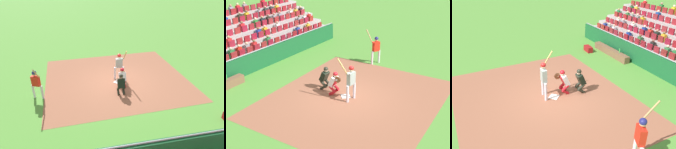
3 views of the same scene
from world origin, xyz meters
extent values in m
plane|color=#4F8A35|center=(0.00, 0.00, 0.00)|extent=(160.00, 160.00, 0.00)
cube|color=#92573F|center=(0.00, 0.50, 0.00)|extent=(9.51, 8.19, 0.01)
cube|color=white|center=(0.00, 0.00, 0.02)|extent=(0.62, 0.62, 0.02)
cylinder|color=silver|center=(-0.09, 0.44, 0.43)|extent=(0.14, 0.14, 0.87)
cylinder|color=silver|center=(0.44, 0.39, 0.43)|extent=(0.14, 0.14, 0.87)
cube|color=#929E9B|center=(0.17, 0.41, 1.17)|extent=(0.45, 0.26, 0.61)
sphere|color=beige|center=(0.17, 0.41, 1.63)|extent=(0.22, 0.22, 0.22)
sphere|color=#AF1A1A|center=(0.17, 0.41, 1.69)|extent=(0.25, 0.25, 0.25)
cylinder|color=#929E9B|center=(0.22, 0.38, 1.46)|extent=(0.47, 0.18, 0.14)
cylinder|color=#929E9B|center=(0.39, 0.37, 1.46)|extent=(0.18, 0.16, 0.13)
cylinder|color=tan|center=(0.46, 0.08, 1.83)|extent=(0.11, 0.56, 0.73)
sphere|color=black|center=(0.44, 0.34, 1.49)|extent=(0.06, 0.06, 0.06)
cylinder|color=red|center=(-0.02, -0.61, 0.15)|extent=(0.14, 0.38, 0.34)
cylinder|color=red|center=(-0.02, -0.61, 0.37)|extent=(0.14, 0.38, 0.33)
cylinder|color=red|center=(0.30, -0.60, 0.15)|extent=(0.14, 0.38, 0.34)
cylinder|color=red|center=(0.30, -0.60, 0.37)|extent=(0.14, 0.38, 0.33)
cube|color=white|center=(0.14, -0.64, 0.73)|extent=(0.42, 0.45, 0.60)
cube|color=red|center=(0.14, -0.52, 0.73)|extent=(0.38, 0.24, 0.44)
sphere|color=beige|center=(0.14, -0.52, 1.09)|extent=(0.22, 0.22, 0.22)
cube|color=black|center=(0.14, -0.52, 1.09)|extent=(0.20, 0.12, 0.20)
sphere|color=red|center=(0.14, -0.52, 1.15)|extent=(0.24, 0.24, 0.24)
cylinder|color=brown|center=(0.26, -0.30, 0.95)|extent=(0.07, 0.30, 0.30)
cylinder|color=white|center=(0.29, -0.48, 0.88)|extent=(0.16, 0.40, 0.22)
cylinder|color=#26271D|center=(-0.27, -1.35, 0.15)|extent=(0.16, 0.39, 0.34)
cylinder|color=#26271D|center=(-0.27, -1.35, 0.37)|extent=(0.16, 0.39, 0.33)
cylinder|color=#26271D|center=(0.05, -1.36, 0.15)|extent=(0.16, 0.39, 0.34)
cylinder|color=#26271D|center=(0.05, -1.36, 0.37)|extent=(0.16, 0.39, 0.33)
cube|color=black|center=(-0.11, -1.39, 0.73)|extent=(0.44, 0.46, 0.60)
cube|color=#26271D|center=(-0.11, -1.27, 0.73)|extent=(0.39, 0.25, 0.44)
sphere|color=#C8A78E|center=(-0.11, -1.28, 1.09)|extent=(0.22, 0.22, 0.22)
cube|color=black|center=(-0.11, -1.28, 1.09)|extent=(0.20, 0.12, 0.20)
sphere|color=#26271D|center=(-0.11, -1.28, 1.15)|extent=(0.24, 0.24, 0.24)
cylinder|color=gray|center=(0.00, -6.28, 1.20)|extent=(15.53, 0.07, 0.07)
cube|color=brown|center=(3.43, -5.73, 0.22)|extent=(3.50, 0.40, 0.44)
cylinder|color=green|center=(2.61, -5.82, 0.58)|extent=(0.07, 0.07, 0.28)
cylinder|color=silver|center=(-5.09, -0.75, 0.42)|extent=(0.17, 0.17, 0.83)
cylinder|color=silver|center=(-4.59, -0.98, 0.42)|extent=(0.17, 0.17, 0.83)
cube|color=red|center=(-4.84, -0.86, 1.13)|extent=(0.49, 0.38, 0.59)
sphere|color=tan|center=(-4.84, -0.86, 1.57)|extent=(0.22, 0.22, 0.22)
sphere|color=navy|center=(-4.84, -0.86, 1.63)|extent=(0.24, 0.24, 0.24)
cylinder|color=red|center=(-4.80, -0.91, 1.41)|extent=(0.45, 0.32, 0.14)
cylinder|color=red|center=(-4.64, -0.98, 1.41)|extent=(0.17, 0.17, 0.13)
cylinder|color=tan|center=(-4.67, -1.28, 1.78)|extent=(0.20, 0.57, 0.73)
sphere|color=black|center=(-4.60, -1.02, 1.44)|extent=(0.06, 0.06, 0.06)
camera|label=1|loc=(-2.61, -11.00, 6.65)|focal=32.06mm
camera|label=2|loc=(11.87, 7.53, 7.39)|focal=50.50mm
camera|label=3|loc=(-8.89, 3.64, 5.96)|focal=37.40mm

